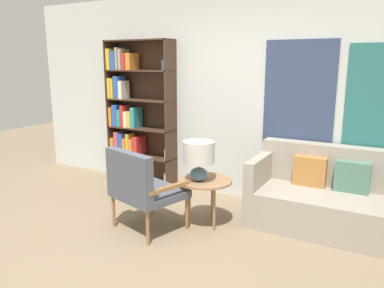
% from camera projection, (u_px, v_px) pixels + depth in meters
% --- Properties ---
extents(ground_plane, '(14.00, 14.00, 0.00)m').
position_uv_depth(ground_plane, '(125.00, 255.00, 3.57)').
color(ground_plane, '#847056').
extents(wall_back, '(6.40, 0.08, 2.70)m').
position_uv_depth(wall_back, '(222.00, 96.00, 4.98)').
color(wall_back, silver).
rests_on(wall_back, ground_plane).
extents(bookshelf, '(1.06, 0.30, 2.10)m').
position_uv_depth(bookshelf, '(133.00, 115.00, 5.54)').
color(bookshelf, '#422B1E').
rests_on(bookshelf, ground_plane).
extents(armchair, '(0.84, 0.79, 0.91)m').
position_uv_depth(armchair, '(140.00, 185.00, 3.96)').
color(armchair, olive).
rests_on(armchair, ground_plane).
extents(couch, '(1.61, 0.85, 0.88)m').
position_uv_depth(couch, '(327.00, 198.00, 4.12)').
color(couch, '#9E9384').
rests_on(couch, ground_plane).
extents(side_table, '(0.59, 0.59, 0.53)m').
position_uv_depth(side_table, '(205.00, 184.00, 4.14)').
color(side_table, '#99704C').
rests_on(side_table, ground_plane).
extents(table_lamp, '(0.34, 0.34, 0.44)m').
position_uv_depth(table_lamp, '(199.00, 156.00, 4.03)').
color(table_lamp, slate).
rests_on(table_lamp, side_table).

